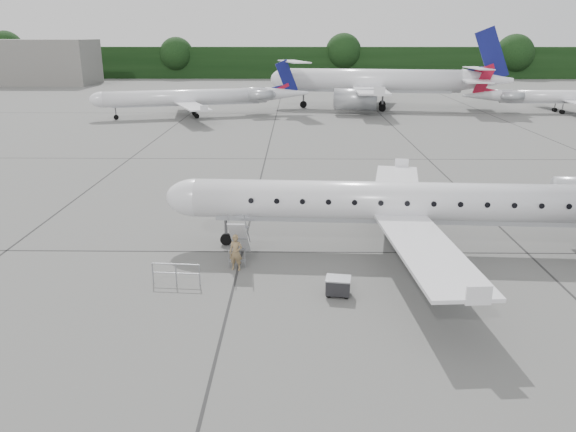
# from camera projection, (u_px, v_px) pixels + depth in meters

# --- Properties ---
(ground) EXTENTS (320.00, 320.00, 0.00)m
(ground) POSITION_uv_depth(u_px,v_px,m) (363.00, 292.00, 25.15)
(ground) COLOR slate
(ground) RESTS_ON ground
(treeline) EXTENTS (260.00, 4.00, 8.00)m
(treeline) POSITION_uv_depth(u_px,v_px,m) (308.00, 63.00, 147.60)
(treeline) COLOR black
(treeline) RESTS_ON ground
(terminal_building) EXTENTS (40.00, 14.00, 10.00)m
(terminal_building) POSITION_uv_depth(u_px,v_px,m) (6.00, 62.00, 129.20)
(terminal_building) COLOR slate
(terminal_building) RESTS_ON ground
(main_regional_jet) EXTENTS (29.73, 22.11, 7.36)m
(main_regional_jet) POSITION_uv_depth(u_px,v_px,m) (409.00, 183.00, 29.07)
(main_regional_jet) COLOR silver
(main_regional_jet) RESTS_ON ground
(airstair) EXTENTS (0.96, 2.18, 2.31)m
(airstair) POSITION_uv_depth(u_px,v_px,m) (239.00, 239.00, 28.35)
(airstair) COLOR silver
(airstair) RESTS_ON ground
(passenger) EXTENTS (0.73, 0.56, 1.81)m
(passenger) POSITION_uv_depth(u_px,v_px,m) (236.00, 252.00, 27.27)
(passenger) COLOR olive
(passenger) RESTS_ON ground
(safety_railing) EXTENTS (2.20, 0.25, 1.00)m
(safety_railing) POSITION_uv_depth(u_px,v_px,m) (176.00, 274.00, 25.79)
(safety_railing) COLOR gray
(safety_railing) RESTS_ON ground
(baggage_cart) EXTENTS (1.15, 0.98, 0.90)m
(baggage_cart) POSITION_uv_depth(u_px,v_px,m) (338.00, 286.00, 24.69)
(baggage_cart) COLOR black
(baggage_cart) RESTS_ON ground
(bg_narrowbody) EXTENTS (36.79, 28.83, 12.08)m
(bg_narrowbody) POSITION_uv_depth(u_px,v_px,m) (373.00, 69.00, 85.09)
(bg_narrowbody) COLOR silver
(bg_narrowbody) RESTS_ON ground
(bg_regional_left) EXTENTS (33.42, 27.88, 7.56)m
(bg_regional_left) POSITION_uv_depth(u_px,v_px,m) (187.00, 90.00, 77.44)
(bg_regional_left) COLOR silver
(bg_regional_left) RESTS_ON ground
(bg_regional_right) EXTENTS (25.49, 18.63, 6.58)m
(bg_regional_right) POSITION_uv_depth(u_px,v_px,m) (567.00, 90.00, 81.95)
(bg_regional_right) COLOR silver
(bg_regional_right) RESTS_ON ground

